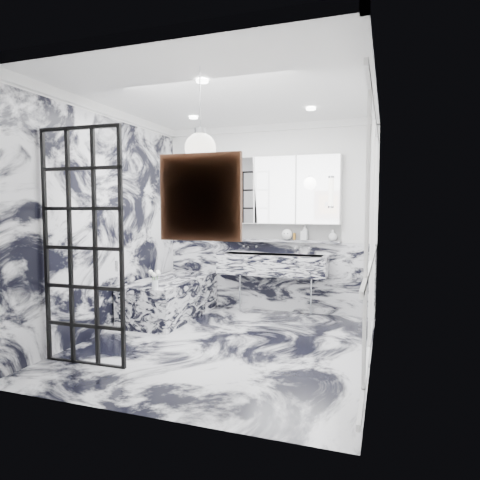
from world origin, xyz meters
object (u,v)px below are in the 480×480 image
at_px(trough_sink, 273,264).
at_px(mirror_cabinet, 276,190).
at_px(crittall_door, 83,248).
at_px(bathtub, 171,298).

height_order(trough_sink, mirror_cabinet, mirror_cabinet).
xyz_separation_m(crittall_door, trough_sink, (1.25, 2.59, -0.43)).
bearing_deg(bathtub, crittall_door, -87.78).
bearing_deg(crittall_door, trough_sink, 62.76).
distance_m(crittall_door, bathtub, 2.13).
relative_size(crittall_door, trough_sink, 1.45).
height_order(trough_sink, bathtub, trough_sink).
distance_m(crittall_door, trough_sink, 2.91).
distance_m(crittall_door, mirror_cabinet, 3.10).
distance_m(trough_sink, bathtub, 1.55).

